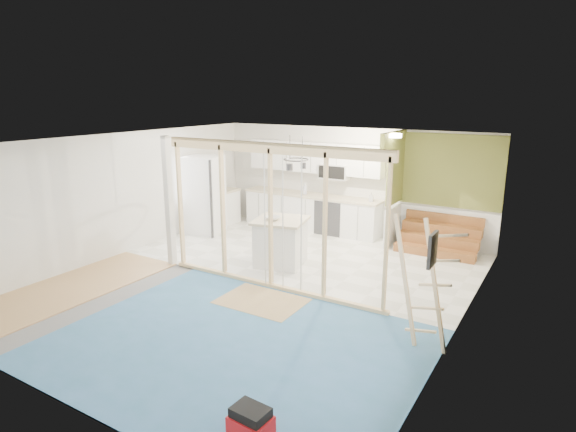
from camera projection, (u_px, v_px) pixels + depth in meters
The scene contains 17 objects.
room at pixel (256, 216), 8.45m from camera, with size 7.01×8.01×2.61m.
floor_overlays at pixel (263, 284), 8.79m from camera, with size 7.00×8.00×0.03m.
stud_frame at pixel (245, 198), 8.50m from camera, with size 4.66×0.14×2.60m.
base_cabinets at pixel (280, 211), 12.25m from camera, with size 4.45×2.24×0.93m.
upper_cabinets at pixel (316, 159), 11.91m from camera, with size 3.60×0.41×0.85m.
green_partition at pixel (428, 208), 10.55m from camera, with size 2.25×1.51×2.60m.
pot_rack at pixel (296, 162), 10.00m from camera, with size 0.52×0.52×0.72m.
sheathing_panel at pixel (420, 297), 5.05m from camera, with size 0.02×4.00×2.60m, color tan.
electrical_panel at pixel (433, 250), 5.49m from camera, with size 0.04×0.30×0.40m, color #3C3C41.
ceiling_light at pixel (394, 136), 9.94m from camera, with size 0.32×0.32×0.08m, color #FFEABF.
fridge at pixel (205, 195), 11.82m from camera, with size 1.02×0.98×1.92m.
island at pixel (281, 242), 9.66m from camera, with size 1.18×1.18×0.96m.
bowl at pixel (273, 218), 9.47m from camera, with size 0.29×0.29×0.07m, color beige.
soap_bottle_a at pixel (305, 189), 12.03m from camera, with size 0.11×0.11×0.29m, color #B1B5C5.
soap_bottle_b at pixel (371, 197), 11.22m from camera, with size 0.10×0.10×0.21m, color silver.
toolbox at pixel (251, 426), 4.77m from camera, with size 0.42×0.33×0.38m.
ladder at pixel (424, 284), 6.37m from camera, with size 0.98×0.08×1.82m.
Camera 1 is at (4.72, -6.73, 3.38)m, focal length 30.00 mm.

